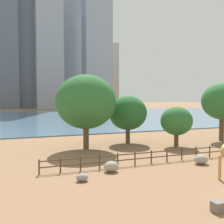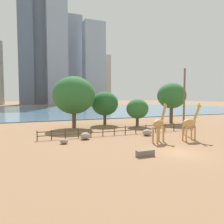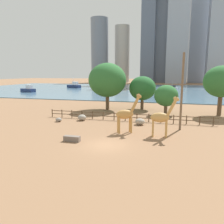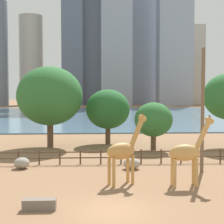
{
  "view_description": "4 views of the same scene",
  "coord_description": "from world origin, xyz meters",
  "views": [
    {
      "loc": [
        -16.0,
        -12.05,
        6.6
      ],
      "look_at": [
        -1.5,
        24.06,
        4.48
      ],
      "focal_mm": 45.0,
      "sensor_mm": 36.0,
      "label": 1
    },
    {
      "loc": [
        -14.76,
        -17.46,
        5.69
      ],
      "look_at": [
        0.91,
        20.23,
        2.84
      ],
      "focal_mm": 35.0,
      "sensor_mm": 36.0,
      "label": 2
    },
    {
      "loc": [
        6.07,
        -20.73,
        7.32
      ],
      "look_at": [
        -0.9,
        5.94,
        2.42
      ],
      "focal_mm": 35.0,
      "sensor_mm": 36.0,
      "label": 3
    },
    {
      "loc": [
        -1.01,
        -18.2,
        6.39
      ],
      "look_at": [
        0.25,
        4.41,
        5.09
      ],
      "focal_mm": 55.0,
      "sensor_mm": 36.0,
      "label": 4
    }
  ],
  "objects": [
    {
      "name": "harbor_water",
      "position": [
        0.0,
        77.0,
        0.1
      ],
      "size": [
        180.0,
        86.0,
        0.2
      ],
      "primitive_type": "cube",
      "color": "slate",
      "rests_on": "ground"
    },
    {
      "name": "skyline_block_right",
      "position": [
        51.94,
        165.52,
        21.03
      ],
      "size": [
        12.5,
        10.97,
        42.05
      ],
      "primitive_type": "cube",
      "color": "#ADA89E",
      "rests_on": "ground"
    },
    {
      "name": "skyline_block_wide",
      "position": [
        26.23,
        164.04,
        35.98
      ],
      "size": [
        13.4,
        9.16,
        71.96
      ],
      "primitive_type": "cube",
      "color": "gray",
      "rests_on": "ground"
    },
    {
      "name": "skyline_tower_far",
      "position": [
        1.21,
        161.97,
        48.08
      ],
      "size": [
        15.38,
        14.74,
        96.15
      ],
      "primitive_type": "cube",
      "color": "slate",
      "rests_on": "ground"
    },
    {
      "name": "boulder_near_fence",
      "position": [
        -6.99,
        10.58,
        0.47
      ],
      "size": [
        1.3,
        1.25,
        0.93
      ],
      "primitive_type": "ellipsoid",
      "color": "gray",
      "rests_on": "ground"
    },
    {
      "name": "tree_right_tall",
      "position": [
        5.62,
        18.96,
        3.38
      ],
      "size": [
        4.19,
        4.19,
        5.29
      ],
      "color": "brown",
      "rests_on": "ground"
    },
    {
      "name": "skyline_tower_glass",
      "position": [
        -10.96,
        154.29,
        43.31
      ],
      "size": [
        10.39,
        9.65,
        86.61
      ],
      "primitive_type": "cube",
      "color": "slate",
      "rests_on": "ground"
    },
    {
      "name": "tree_left_small",
      "position": [
        -5.97,
        21.68,
        5.96
      ],
      "size": [
        7.55,
        7.55,
        9.37
      ],
      "color": "brown",
      "rests_on": "ground"
    },
    {
      "name": "skyline_block_left",
      "position": [
        -31.6,
        155.52,
        22.1
      ],
      "size": [
        11.71,
        11.71,
        44.2
      ],
      "primitive_type": "cylinder",
      "color": "#ADA89E",
      "rests_on": "ground"
    },
    {
      "name": "ground_plane",
      "position": [
        0.0,
        80.0,
        0.0
      ],
      "size": [
        400.0,
        400.0,
        0.0
      ],
      "primitive_type": "plane",
      "color": "#8C6647"
    },
    {
      "name": "enclosure_fence",
      "position": [
        -0.16,
        12.0,
        0.75
      ],
      "size": [
        26.12,
        0.14,
        1.3
      ],
      "color": "#4C3826",
      "rests_on": "ground"
    },
    {
      "name": "giraffe_companion",
      "position": [
        1.09,
        5.28,
        2.35
      ],
      "size": [
        3.23,
        2.08,
        4.98
      ],
      "rotation": [
        0.0,
        0.0,
        0.48
      ],
      "color": "#C18C47",
      "rests_on": "ground"
    },
    {
      "name": "utility_pole",
      "position": [
        7.67,
        8.45,
        4.94
      ],
      "size": [
        0.28,
        0.28,
        9.88
      ],
      "primitive_type": "cylinder",
      "color": "brown",
      "rests_on": "ground"
    },
    {
      "name": "feeding_trough",
      "position": [
        -3.94,
        0.28,
        0.3
      ],
      "size": [
        1.8,
        0.6,
        0.6
      ],
      "primitive_type": "cube",
      "color": "#72665B",
      "rests_on": "ground"
    },
    {
      "name": "giraffe_tall",
      "position": [
        5.38,
        4.55,
        2.31
      ],
      "size": [
        3.24,
        0.99,
        4.9
      ],
      "rotation": [
        0.0,
        0.0,
        0.06
      ],
      "color": "tan",
      "rests_on": "ground"
    },
    {
      "name": "boulder_small",
      "position": [
        2.21,
        9.91,
        0.46
      ],
      "size": [
        1.4,
        1.24,
        0.93
      ],
      "primitive_type": "ellipsoid",
      "color": "gray",
      "rests_on": "ground"
    },
    {
      "name": "skyline_block_central",
      "position": [
        38.8,
        148.31,
        31.83
      ],
      "size": [
        16.38,
        10.08,
        63.66
      ],
      "primitive_type": "cube",
      "color": "#939EAD",
      "rests_on": "ground"
    },
    {
      "name": "tree_left_large",
      "position": [
        0.82,
        23.82,
        4.3
      ],
      "size": [
        5.39,
        5.39,
        6.75
      ],
      "color": "brown",
      "rests_on": "ground"
    },
    {
      "name": "boat_ferry",
      "position": [
        7.71,
        82.48,
        0.85
      ],
      "size": [
        4.39,
        1.95,
        3.83
      ],
      "rotation": [
        0.0,
        0.0,
        3.24
      ],
      "color": "silver",
      "rests_on": "harbor_water"
    }
  ]
}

